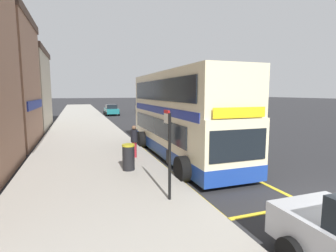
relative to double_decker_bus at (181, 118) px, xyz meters
name	(u,v)px	position (x,y,z in m)	size (l,w,h in m)	color
ground_plane	(133,116)	(2.46, 24.47, -2.06)	(260.00, 260.00, 0.00)	#28282B
pavement_near	(82,117)	(-4.54, 24.47, -1.99)	(6.00, 76.00, 0.14)	#A39E93
double_decker_bus	(181,118)	(0.00, 0.00, 0.00)	(3.28, 10.43, 4.40)	beige
bus_bay_markings	(182,158)	(-0.05, -0.32, -2.06)	(2.99, 13.29, 0.01)	yellow
bus_stop_sign	(169,148)	(-2.56, -5.34, -0.33)	(0.09, 0.51, 2.72)	black
parked_car_teal_ahead	(111,110)	(-0.23, 27.00, -1.26)	(2.09, 4.20, 1.62)	#196066
parked_car_grey_far	(144,108)	(5.40, 29.60, -1.26)	(2.09, 4.20, 1.62)	slate
pedestrian_waiting_near_sign	(134,140)	(-2.48, 0.07, -1.05)	(0.34, 0.34, 1.62)	maroon
litter_bin	(129,157)	(-3.16, -1.97, -1.37)	(0.53, 0.53, 1.10)	black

